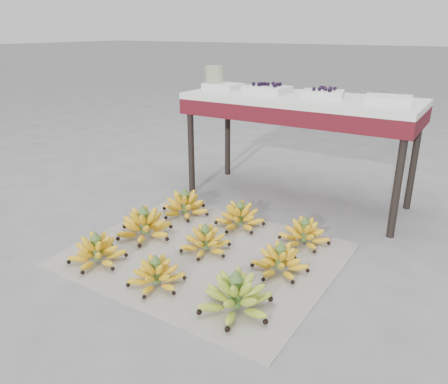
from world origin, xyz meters
The scene contains 17 objects.
ground centered at (0.00, 0.00, 0.00)m, with size 60.00×60.00×0.00m, color slate.
newspaper_mat centered at (-0.06, 0.07, 0.00)m, with size 1.25×1.05×0.01m, color white.
bunch_front_left centered at (-0.46, -0.27, 0.06)m, with size 0.35×0.35×0.17m.
bunch_front_center centered at (-0.08, -0.28, 0.06)m, with size 0.33×0.33×0.15m.
bunch_front_right centered at (0.30, -0.25, 0.07)m, with size 0.40×0.40×0.19m.
bunch_mid_left centered at (-0.45, 0.06, 0.07)m, with size 0.33×0.33×0.19m.
bunch_mid_center centered at (-0.08, 0.10, 0.06)m, with size 0.33×0.33×0.16m.
bunch_mid_right centered at (0.33, 0.11, 0.06)m, with size 0.28×0.28×0.16m.
bunch_back_left centered at (-0.44, 0.41, 0.07)m, with size 0.31×0.31×0.18m.
bunch_back_center centered at (-0.08, 0.44, 0.06)m, with size 0.36×0.36×0.17m.
bunch_back_right centered at (0.32, 0.43, 0.06)m, with size 0.29×0.29×0.16m.
vendor_table centered at (0.02, 1.00, 0.60)m, with size 1.42×0.57×0.68m.
tray_far_left centered at (-0.53, 1.01, 0.70)m, with size 0.27×0.21×0.04m.
tray_left centered at (-0.21, 1.00, 0.70)m, with size 0.28×0.21×0.07m.
tray_right centered at (0.15, 1.02, 0.70)m, with size 0.27×0.22×0.06m.
tray_far_right centered at (0.53, 1.00, 0.70)m, with size 0.27×0.21×0.04m.
glass_jar centered at (-0.61, 1.00, 0.75)m, with size 0.12×0.12×0.15m, color beige.
Camera 1 is at (1.03, -1.53, 1.06)m, focal length 35.00 mm.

